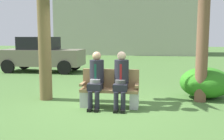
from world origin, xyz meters
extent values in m
plane|color=#456B32|center=(0.00, 0.00, 0.00)|extent=(80.00, 80.00, 0.00)
cube|color=#99754C|center=(0.08, 0.04, 0.42)|extent=(1.39, 0.44, 0.07)
cube|color=#99754C|center=(0.08, 0.23, 0.68)|extent=(1.39, 0.06, 0.45)
cube|color=#99754C|center=(-0.58, 0.04, 0.55)|extent=(0.08, 0.44, 0.06)
cube|color=#99754C|center=(0.73, 0.04, 0.55)|extent=(0.08, 0.44, 0.06)
cube|color=silver|center=(-0.52, 0.04, 0.19)|extent=(0.20, 0.37, 0.38)
cube|color=silver|center=(0.67, 0.04, 0.19)|extent=(0.20, 0.37, 0.38)
cube|color=#23232D|center=(-0.23, -0.13, 0.53)|extent=(0.32, 0.38, 0.16)
cylinder|color=#23232D|center=(-0.31, -0.32, 0.23)|extent=(0.11, 0.11, 0.45)
cylinder|color=#23232D|center=(-0.15, -0.32, 0.23)|extent=(0.11, 0.11, 0.45)
cube|color=black|center=(-0.31, -0.38, 0.04)|extent=(0.09, 0.22, 0.07)
cube|color=black|center=(-0.15, -0.38, 0.04)|extent=(0.09, 0.22, 0.07)
cylinder|color=#23232D|center=(-0.23, 0.06, 0.86)|extent=(0.34, 0.34, 0.55)
cube|color=#144C3D|center=(-0.23, -0.11, 0.88)|extent=(0.05, 0.01, 0.35)
sphere|color=tan|center=(-0.23, 0.06, 1.23)|extent=(0.21, 0.21, 0.21)
cylinder|color=slate|center=(-0.23, -0.15, 0.66)|extent=(0.24, 0.24, 0.09)
cube|color=#23232D|center=(0.36, -0.13, 0.53)|extent=(0.32, 0.38, 0.16)
cylinder|color=#23232D|center=(0.28, -0.32, 0.23)|extent=(0.11, 0.11, 0.45)
cylinder|color=#23232D|center=(0.44, -0.32, 0.23)|extent=(0.11, 0.11, 0.45)
cube|color=black|center=(0.28, -0.38, 0.04)|extent=(0.09, 0.22, 0.07)
cube|color=black|center=(0.44, -0.38, 0.04)|extent=(0.09, 0.22, 0.07)
cylinder|color=#23232D|center=(0.36, 0.06, 0.86)|extent=(0.34, 0.34, 0.56)
cube|color=maroon|center=(0.36, -0.11, 0.88)|extent=(0.05, 0.01, 0.36)
sphere|color=beige|center=(0.36, 0.06, 1.24)|extent=(0.21, 0.21, 0.21)
cylinder|color=#474747|center=(0.36, -0.15, 0.66)|extent=(0.24, 0.24, 0.09)
cylinder|color=brown|center=(-1.74, 0.56, 2.06)|extent=(0.33, 0.33, 4.12)
cylinder|color=brown|center=(2.35, 0.94, 1.82)|extent=(0.30, 0.30, 3.64)
ellipsoid|color=#307E1F|center=(2.54, 1.37, 0.43)|extent=(1.36, 1.25, 0.85)
cube|color=slate|center=(-4.12, 5.88, 0.70)|extent=(3.91, 1.58, 0.76)
cube|color=black|center=(-4.27, 5.88, 1.38)|extent=(1.71, 1.37, 0.60)
cylinder|color=black|center=(-2.75, 6.65, 0.32)|extent=(0.64, 0.14, 0.64)
cylinder|color=black|center=(-2.76, 5.09, 0.32)|extent=(0.64, 0.14, 0.64)
cylinder|color=black|center=(-5.48, 6.66, 0.32)|extent=(0.64, 0.14, 0.64)
cylinder|color=black|center=(-5.49, 5.10, 0.32)|extent=(0.64, 0.14, 0.64)
cube|color=#AAAC97|center=(-1.38, 20.41, 4.76)|extent=(13.10, 6.19, 9.52)
camera|label=1|loc=(1.03, -6.00, 1.68)|focal=41.68mm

